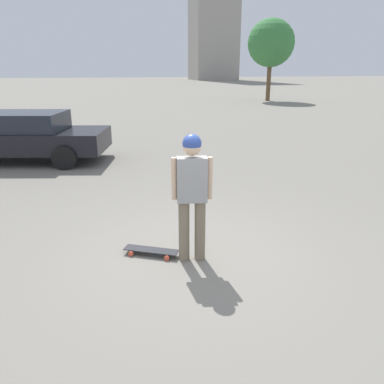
# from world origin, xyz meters

# --- Properties ---
(ground_plane) EXTENTS (220.00, 220.00, 0.00)m
(ground_plane) POSITION_xyz_m (0.00, 0.00, 0.00)
(ground_plane) COLOR gray
(person) EXTENTS (0.53, 0.27, 1.76)m
(person) POSITION_xyz_m (0.00, 0.00, 1.04)
(person) COLOR #7A6B56
(person) RESTS_ON ground_plane
(skateboard) EXTENTS (0.78, 0.52, 0.08)m
(skateboard) POSITION_xyz_m (-0.54, 0.25, 0.07)
(skateboard) COLOR #232328
(skateboard) RESTS_ON ground_plane
(car_parked_near) EXTENTS (4.91, 2.87, 1.38)m
(car_parked_near) POSITION_xyz_m (-3.28, 6.76, 0.72)
(car_parked_near) COLOR black
(car_parked_near) RESTS_ON ground_plane
(tree_distant) EXTENTS (3.66, 3.66, 6.26)m
(tree_distant) POSITION_xyz_m (12.22, 24.69, 4.41)
(tree_distant) COLOR brown
(tree_distant) RESTS_ON ground_plane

